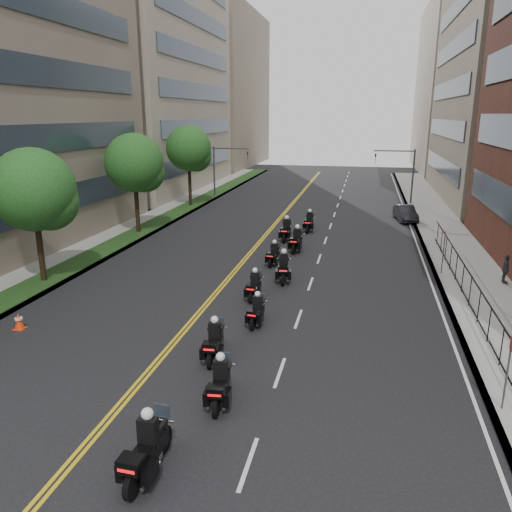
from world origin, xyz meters
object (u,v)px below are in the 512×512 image
(motorcycle_8, at_px, (286,231))
(parked_sedan, at_px, (405,213))
(pedestrian_c, at_px, (506,269))
(traffic_cone, at_px, (19,321))
(motorcycle_9, at_px, (309,223))
(motorcycle_7, at_px, (297,241))
(motorcycle_4, at_px, (254,287))
(motorcycle_2, at_px, (214,343))
(motorcycle_3, at_px, (257,312))
(motorcycle_1, at_px, (220,384))
(motorcycle_5, at_px, (284,269))
(motorcycle_0, at_px, (147,451))
(motorcycle_6, at_px, (274,255))

(motorcycle_8, distance_m, parked_sedan, 12.93)
(pedestrian_c, height_order, traffic_cone, pedestrian_c)
(motorcycle_9, relative_size, pedestrian_c, 1.54)
(motorcycle_7, bearing_deg, motorcycle_4, -90.04)
(motorcycle_4, xyz_separation_m, pedestrian_c, (12.82, 4.83, 0.31))
(motorcycle_2, relative_size, motorcycle_9, 0.95)
(motorcycle_7, relative_size, parked_sedan, 0.62)
(motorcycle_7, relative_size, motorcycle_9, 1.03)
(motorcycle_3, bearing_deg, motorcycle_1, -85.08)
(traffic_cone, bearing_deg, parked_sedan, 56.73)
(motorcycle_7, distance_m, traffic_cone, 18.20)
(motorcycle_9, bearing_deg, motorcycle_1, -87.65)
(parked_sedan, bearing_deg, motorcycle_1, -113.33)
(pedestrian_c, bearing_deg, motorcycle_1, 139.83)
(motorcycle_5, relative_size, pedestrian_c, 1.58)
(motorcycle_1, relative_size, traffic_cone, 3.13)
(parked_sedan, bearing_deg, motorcycle_9, -152.00)
(parked_sedan, xyz_separation_m, traffic_cone, (-17.88, -27.26, -0.30))
(motorcycle_2, xyz_separation_m, motorcycle_3, (0.88, 3.53, -0.07))
(motorcycle_0, xyz_separation_m, motorcycle_6, (-0.20, 19.10, -0.13))
(motorcycle_0, height_order, motorcycle_9, motorcycle_0)
(motorcycle_5, distance_m, traffic_cone, 13.46)
(motorcycle_8, height_order, pedestrian_c, motorcycle_8)
(motorcycle_1, bearing_deg, parked_sedan, 69.98)
(motorcycle_7, xyz_separation_m, motorcycle_8, (-1.16, 2.83, 0.01))
(motorcycle_3, xyz_separation_m, pedestrian_c, (12.03, 7.93, 0.34))
(motorcycle_2, relative_size, motorcycle_6, 1.09)
(motorcycle_6, relative_size, pedestrian_c, 1.34)
(motorcycle_7, distance_m, motorcycle_8, 3.06)
(traffic_cone, bearing_deg, motorcycle_6, 52.50)
(motorcycle_1, xyz_separation_m, motorcycle_8, (-1.30, 21.71, 0.05))
(motorcycle_8, height_order, motorcycle_9, motorcycle_8)
(motorcycle_2, bearing_deg, motorcycle_4, 84.18)
(motorcycle_0, xyz_separation_m, motorcycle_7, (0.75, 22.50, -0.02))
(motorcycle_8, bearing_deg, motorcycle_1, -85.97)
(traffic_cone, bearing_deg, motorcycle_0, -38.27)
(motorcycle_0, distance_m, traffic_cone, 11.79)
(motorcycle_6, height_order, parked_sedan, motorcycle_6)
(motorcycle_0, xyz_separation_m, pedestrian_c, (12.73, 17.93, 0.20))
(motorcycle_0, bearing_deg, motorcycle_1, 78.54)
(pedestrian_c, bearing_deg, parked_sedan, 13.26)
(motorcycle_4, xyz_separation_m, motorcycle_5, (0.99, 3.03, 0.09))
(motorcycle_7, relative_size, traffic_cone, 3.33)
(motorcycle_6, bearing_deg, parked_sedan, 66.48)
(motorcycle_5, relative_size, motorcycle_6, 1.17)
(motorcycle_9, distance_m, traffic_cone, 23.67)
(parked_sedan, bearing_deg, motorcycle_4, -121.42)
(motorcycle_9, bearing_deg, motorcycle_6, -94.19)
(motorcycle_0, bearing_deg, motorcycle_2, 93.94)
(motorcycle_6, distance_m, motorcycle_9, 9.64)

